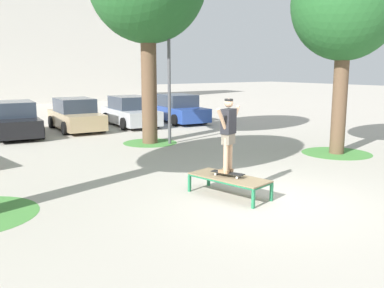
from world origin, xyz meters
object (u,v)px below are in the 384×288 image
(skater, at_px, (228,130))
(tree_near_right, at_px, (345,5))
(car_silver, at_px, (130,112))
(light_post, at_px, (169,43))
(skateboard, at_px, (228,173))
(car_blue, at_px, (178,109))
(skate_box, at_px, (229,179))
(car_black, at_px, (15,120))
(car_tan, at_px, (76,116))

(skater, relative_size, tree_near_right, 0.25)
(car_silver, xyz_separation_m, light_post, (-1.08, -5.59, 3.13))
(skateboard, bearing_deg, car_blue, 61.97)
(skate_box, distance_m, skater, 1.12)
(tree_near_right, xyz_separation_m, car_black, (-8.29, 10.27, -4.24))
(car_tan, height_order, car_silver, same)
(skate_box, bearing_deg, light_post, 69.43)
(skater, bearing_deg, car_silver, 73.61)
(car_black, xyz_separation_m, car_tan, (2.81, 0.34, 0.00))
(skater, xyz_separation_m, car_black, (-2.03, 11.96, -0.84))
(car_black, height_order, light_post, light_post)
(skater, height_order, car_blue, skater)
(skate_box, height_order, car_blue, car_blue)
(tree_near_right, height_order, car_tan, tree_near_right)
(skater, bearing_deg, car_black, 99.63)
(skate_box, bearing_deg, car_black, 99.64)
(car_blue, bearing_deg, skateboard, -118.03)
(skater, distance_m, car_tan, 12.35)
(tree_near_right, xyz_separation_m, car_blue, (0.13, 10.31, -4.24))
(skateboard, bearing_deg, car_black, 99.63)
(skater, relative_size, car_blue, 0.39)
(skater, height_order, car_tan, skater)
(car_tan, relative_size, car_blue, 0.99)
(car_black, relative_size, light_post, 0.75)
(tree_near_right, bearing_deg, skater, -164.88)
(skate_box, xyz_separation_m, car_silver, (3.57, 12.23, 0.28))
(skater, bearing_deg, skate_box, -77.18)
(skate_box, xyz_separation_m, skater, (-0.01, 0.04, 1.12))
(skateboard, distance_m, car_silver, 12.71)
(car_black, height_order, car_tan, same)
(skate_box, distance_m, car_black, 12.18)
(tree_near_right, relative_size, light_post, 1.17)
(tree_near_right, xyz_separation_m, light_post, (-3.76, 4.91, -1.11))
(tree_near_right, bearing_deg, car_tan, 117.36)
(car_tan, bearing_deg, light_post, -73.15)
(skater, xyz_separation_m, light_post, (2.50, 6.60, 2.29))
(skateboard, xyz_separation_m, car_tan, (0.78, 12.30, 0.15))
(tree_near_right, relative_size, car_tan, 1.59)
(car_black, bearing_deg, car_tan, 6.94)
(car_silver, distance_m, car_blue, 2.81)
(car_tan, distance_m, car_silver, 2.81)
(car_black, bearing_deg, skate_box, -80.36)
(car_silver, height_order, car_blue, same)
(skate_box, bearing_deg, skater, 102.82)
(car_silver, height_order, light_post, light_post)
(car_black, distance_m, light_post, 7.69)
(car_silver, distance_m, light_post, 6.50)
(car_silver, bearing_deg, light_post, -100.95)
(skate_box, height_order, car_silver, car_silver)
(skater, distance_m, car_black, 12.16)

